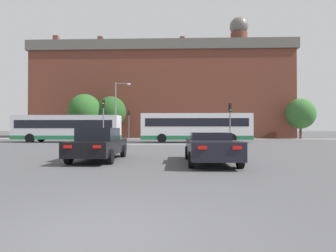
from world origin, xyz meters
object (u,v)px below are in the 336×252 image
at_px(car_roadster_right, 210,147).
at_px(bus_crossing_lead, 196,127).
at_px(traffic_light_near_right, 230,117).
at_px(car_saloon_left, 99,144).
at_px(traffic_light_near_left, 103,114).
at_px(pedestrian_walking_west, 98,133).
at_px(traffic_light_far_left, 129,119).
at_px(street_lamp_junction, 118,105).
at_px(pedestrian_walking_east, 109,132).
at_px(bus_crossing_trailing, 68,128).
at_px(pedestrian_waiting, 160,132).

distance_m(car_roadster_right, bus_crossing_lead, 18.02).
bearing_deg(traffic_light_near_right, car_saloon_left, -124.07).
relative_size(traffic_light_near_left, traffic_light_near_right, 1.12).
bearing_deg(traffic_light_near_left, pedestrian_walking_west, 109.13).
distance_m(traffic_light_far_left, pedestrian_walking_west, 5.31).
height_order(traffic_light_near_right, street_lamp_junction, street_lamp_junction).
bearing_deg(car_roadster_right, traffic_light_far_left, 107.14).
height_order(pedestrian_walking_east, pedestrian_walking_west, pedestrian_walking_east).
relative_size(car_roadster_right, bus_crossing_trailing, 0.41).
height_order(car_roadster_right, traffic_light_near_right, traffic_light_near_right).
height_order(car_saloon_left, pedestrian_walking_west, pedestrian_walking_west).
bearing_deg(pedestrian_walking_east, pedestrian_walking_west, 162.64).
height_order(pedestrian_waiting, pedestrian_walking_west, pedestrian_waiting).
bearing_deg(traffic_light_near_right, car_roadster_right, -104.89).
bearing_deg(bus_crossing_trailing, car_roadster_right, -142.20).
bearing_deg(street_lamp_junction, traffic_light_near_left, -95.27).
relative_size(traffic_light_near_right, street_lamp_junction, 0.57).
bearing_deg(car_roadster_right, pedestrian_waiting, 97.63).
distance_m(street_lamp_junction, pedestrian_walking_east, 10.20).
relative_size(bus_crossing_lead, street_lamp_junction, 1.72).
xyz_separation_m(car_saloon_left, bus_crossing_lead, (5.93, 17.06, 0.96)).
bearing_deg(street_lamp_junction, pedestrian_walking_west, 120.68).
bearing_deg(pedestrian_waiting, street_lamp_junction, 72.98).
height_order(traffic_light_near_left, pedestrian_waiting, traffic_light_near_left).
bearing_deg(street_lamp_junction, traffic_light_near_right, -23.13).
bearing_deg(traffic_light_near_right, pedestrian_walking_west, 141.47).
xyz_separation_m(traffic_light_near_left, traffic_light_far_left, (0.26, 12.81, -0.06)).
height_order(car_saloon_left, traffic_light_far_left, traffic_light_far_left).
xyz_separation_m(car_roadster_right, bus_crossing_lead, (0.72, 17.97, 1.03)).
xyz_separation_m(traffic_light_near_right, street_lamp_junction, (-12.21, 5.22, 1.62)).
xyz_separation_m(car_saloon_left, pedestrian_waiting, (1.25, 27.63, 0.32)).
bearing_deg(bus_crossing_trailing, pedestrian_walking_east, -11.29).
distance_m(traffic_light_near_left, traffic_light_near_right, 12.67).
relative_size(bus_crossing_trailing, traffic_light_near_left, 2.65).
relative_size(pedestrian_waiting, pedestrian_walking_west, 1.16).
relative_size(traffic_light_near_left, traffic_light_far_left, 1.02).
xyz_separation_m(traffic_light_far_left, pedestrian_walking_west, (-4.89, 0.54, -2.01)).
height_order(bus_crossing_trailing, street_lamp_junction, street_lamp_junction).
height_order(traffic_light_near_left, pedestrian_walking_east, traffic_light_near_left).
distance_m(car_saloon_left, traffic_light_near_right, 16.18).
distance_m(car_roadster_right, pedestrian_walking_east, 30.84).
xyz_separation_m(car_roadster_right, street_lamp_junction, (-8.43, 19.44, 3.62)).
height_order(bus_crossing_lead, pedestrian_walking_west, bus_crossing_lead).
distance_m(pedestrian_waiting, pedestrian_walking_west, 9.55).
relative_size(car_roadster_right, traffic_light_near_left, 1.08).
height_order(traffic_light_near_left, street_lamp_junction, street_lamp_junction).
xyz_separation_m(bus_crossing_trailing, traffic_light_near_right, (17.71, -3.73, 1.07)).
bearing_deg(bus_crossing_trailing, bus_crossing_lead, -89.91).
relative_size(traffic_light_near_left, pedestrian_walking_east, 2.55).
relative_size(car_saloon_left, bus_crossing_trailing, 0.40).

